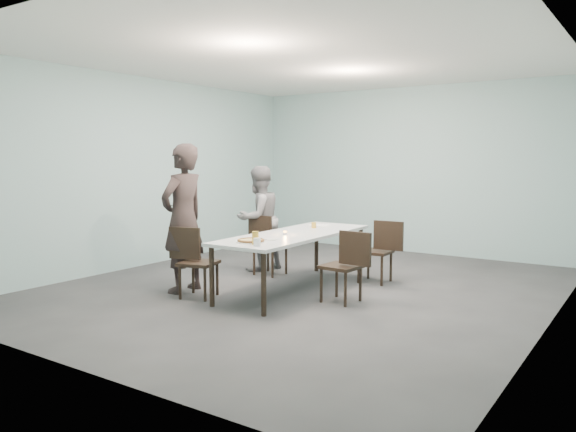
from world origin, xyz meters
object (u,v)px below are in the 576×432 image
Objects in this scene: diner_near at (183,218)px; water_tumbler at (257,242)px; chair_near_right at (347,261)px; beer_glass at (255,238)px; chair_far_left at (266,241)px; chair_far_right at (381,247)px; pizza at (251,241)px; table at (294,238)px; tealight at (285,233)px; side_plate at (272,239)px; chair_near_left at (193,257)px; diner_far at (259,218)px; amber_tumbler at (314,225)px.

water_tumbler is (1.37, -0.25, -0.16)m from diner_near.
beer_glass is at bearing 52.34° from chair_near_right.
chair_far_right is (1.67, 0.39, 0.00)m from chair_far_left.
chair_near_right is 1.15m from beer_glass.
chair_far_right is 2.56× the size of pizza.
chair_near_right is at bearing -13.11° from table.
tealight reaches higher than pizza.
chair_near_left is at bearing -157.09° from side_plate.
chair_far_right is at bearing 133.99° from diner_near.
beer_glass is 2.68× the size of tealight.
table is 1.33m from chair_near_left.
chair_near_right is 0.94m from tealight.
diner_far is (-0.27, 0.19, 0.30)m from chair_far_left.
chair_far_right is at bearing 68.48° from pizza.
chair_near_left is 2.58m from chair_far_right.
tealight reaches higher than table.
chair_far_left is at bearing -20.70° from chair_near_right.
diner_near is at bearing -125.82° from amber_tumbler.
diner_near is 1.67m from diner_far.
water_tumbler is at bearing -20.93° from chair_near_left.
tealight is at bearing 2.99° from chair_near_right.
tealight is at bearing 62.44° from diner_far.
chair_far_right is 4.83× the size of side_plate.
diner_far reaches higher than tealight.
side_plate is (0.93, 0.39, 0.25)m from chair_near_left.
beer_glass is at bearing 48.83° from diner_far.
chair_far_right is 5.80× the size of beer_glass.
chair_far_right is 1.46m from tealight.
pizza is 0.19m from beer_glass.
table is 7.69× the size of pizza.
side_plate is (0.08, -0.62, 0.06)m from table.
chair_far_left is (-0.06, 1.62, 0.00)m from chair_near_left.
water_tumbler is at bearing -38.85° from pizza.
diner_far is at bearing 131.59° from side_plate.
chair_near_right is 2.18m from diner_near.
diner_far is (-1.18, 0.80, 0.11)m from table.
tealight is at bearing 54.13° from chair_far_right.
diner_far is 2.38m from water_tumbler.
water_tumbler is (1.08, -0.11, 0.29)m from chair_near_left.
chair_near_right is 1.17m from pizza.
side_plate is 1.24m from amber_tumbler.
beer_glass is at bearing -78.81° from tealight.
diner_far is at bearing 126.44° from water_tumbler.
chair_near_left reaches higher than tealight.
diner_far reaches higher than water_tumbler.
beer_glass is at bearing 82.08° from diner_near.
table is at bearing 97.00° from side_plate.
diner_far is at bearing 139.54° from tealight.
diner_far is 1.89m from side_plate.
table is 0.92m from chair_near_right.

